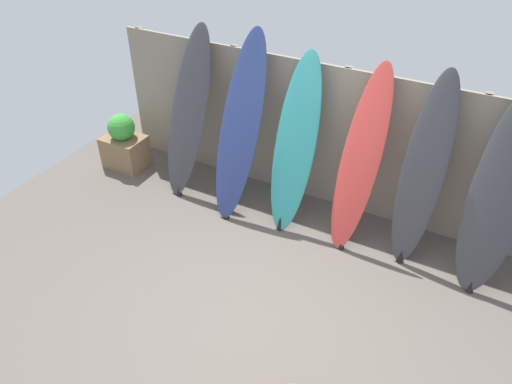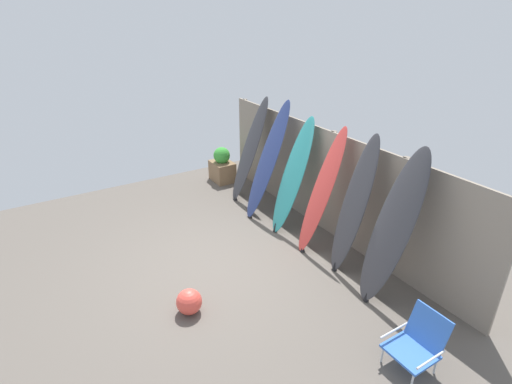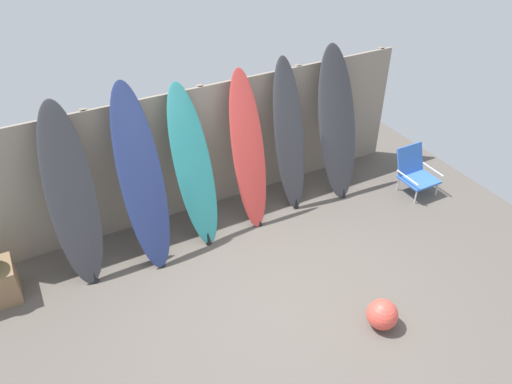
# 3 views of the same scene
# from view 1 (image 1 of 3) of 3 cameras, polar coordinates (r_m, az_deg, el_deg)

# --- Properties ---
(ground) EXTENTS (7.68, 7.68, 0.00)m
(ground) POSITION_cam_1_polar(r_m,az_deg,el_deg) (5.13, 0.59, -13.00)
(ground) COLOR #5B544C
(fence_back) EXTENTS (6.08, 0.11, 1.80)m
(fence_back) POSITION_cam_1_polar(r_m,az_deg,el_deg) (6.02, 9.57, 5.84)
(fence_back) COLOR gray
(fence_back) RESTS_ON ground
(surfboard_charcoal_0) EXTENTS (0.64, 0.88, 2.08)m
(surfboard_charcoal_0) POSITION_cam_1_polar(r_m,az_deg,el_deg) (6.32, -7.76, 8.88)
(surfboard_charcoal_0) COLOR #38383D
(surfboard_charcoal_0) RESTS_ON ground
(surfboard_navy_1) EXTENTS (0.55, 0.92, 2.16)m
(surfboard_navy_1) POSITION_cam_1_polar(r_m,az_deg,el_deg) (5.85, -1.85, 7.33)
(surfboard_navy_1) COLOR navy
(surfboard_navy_1) RESTS_ON ground
(surfboard_teal_2) EXTENTS (0.51, 0.82, 2.00)m
(surfboard_teal_2) POSITION_cam_1_polar(r_m,az_deg,el_deg) (5.68, 4.49, 5.34)
(surfboard_teal_2) COLOR teal
(surfboard_teal_2) RESTS_ON ground
(surfboard_red_3) EXTENTS (0.52, 0.79, 2.03)m
(surfboard_red_3) POSITION_cam_1_polar(r_m,az_deg,el_deg) (5.46, 11.82, 3.44)
(surfboard_red_3) COLOR #D13D38
(surfboard_red_3) RESTS_ON ground
(surfboard_charcoal_4) EXTENTS (0.46, 0.64, 2.08)m
(surfboard_charcoal_4) POSITION_cam_1_polar(r_m,az_deg,el_deg) (5.40, 18.57, 2.09)
(surfboard_charcoal_4) COLOR #38383D
(surfboard_charcoal_4) RESTS_ON ground
(surfboard_charcoal_5) EXTENTS (0.64, 0.81, 2.11)m
(surfboard_charcoal_5) POSITION_cam_1_polar(r_m,az_deg,el_deg) (5.33, 26.25, -0.17)
(surfboard_charcoal_5) COLOR #38383D
(surfboard_charcoal_5) RESTS_ON ground
(planter_box) EXTENTS (0.56, 0.43, 0.79)m
(planter_box) POSITION_cam_1_polar(r_m,az_deg,el_deg) (7.20, -14.84, 5.33)
(planter_box) COLOR #846647
(planter_box) RESTS_ON ground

